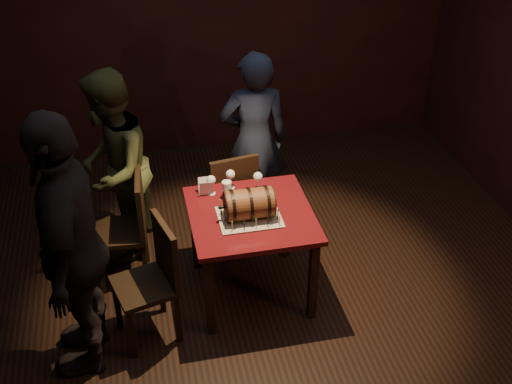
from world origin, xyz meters
The scene contains 16 objects.
room_shell centered at (0.00, 0.00, 1.40)m, with size 5.04×5.04×2.80m.
pub_table centered at (-0.06, 0.08, 0.64)m, with size 0.90×0.90×0.75m.
cake_board centered at (-0.08, 0.02, 0.76)m, with size 0.45×0.35×0.01m, color #AB9F89.
barrel_cake centered at (-0.08, 0.02, 0.87)m, with size 0.40×0.24×0.24m.
birthday_candles centered at (-0.08, 0.02, 0.80)m, with size 0.40×0.30×0.09m.
wine_glass_left centered at (-0.30, 0.39, 0.87)m, with size 0.07×0.07×0.16m.
wine_glass_mid centered at (-0.14, 0.44, 0.87)m, with size 0.07×0.07×0.16m.
wine_glass_right centered at (0.06, 0.37, 0.87)m, with size 0.07×0.07×0.16m.
pint_of_ale centered at (-0.20, 0.30, 0.82)m, with size 0.07×0.07×0.15m.
menu_card centered at (-0.34, 0.40, 0.81)m, with size 0.10×0.05×0.13m, color white, non-canonical shape.
chair_back centered at (-0.10, 0.67, 0.52)m, with size 0.46×0.46×0.93m.
chair_left_rear centered at (-0.94, 0.46, 0.52)m, with size 0.43×0.43×0.93m.
chair_left_front centered at (-0.80, -0.19, 0.52)m, with size 0.49×0.49×0.93m.
person_back centered at (0.17, 1.05, 0.80)m, with size 0.59×0.38×1.61m, color #191F32.
person_left_rear centered at (-1.02, 0.81, 0.82)m, with size 0.79×0.62×1.63m, color #3C4321.
person_left_front centered at (-1.30, -0.31, 0.95)m, with size 1.11×0.46×1.90m, color black.
Camera 1 is at (-0.84, -3.66, 3.45)m, focal length 45.00 mm.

